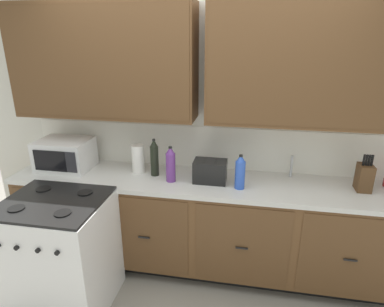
% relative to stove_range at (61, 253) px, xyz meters
% --- Properties ---
extents(ground_plane, '(8.27, 8.27, 0.00)m').
position_rel_stove_range_xyz_m(ground_plane, '(1.00, 0.33, -0.47)').
color(ground_plane, gray).
extents(wall_unit, '(4.51, 0.40, 2.45)m').
position_rel_stove_range_xyz_m(wall_unit, '(1.00, 0.83, 1.19)').
color(wall_unit, silver).
rests_on(wall_unit, ground_plane).
extents(counter_run, '(3.34, 0.64, 0.91)m').
position_rel_stove_range_xyz_m(counter_run, '(1.00, 0.63, -0.00)').
color(counter_run, black).
rests_on(counter_run, ground_plane).
extents(stove_range, '(0.76, 0.68, 0.95)m').
position_rel_stove_range_xyz_m(stove_range, '(0.00, 0.00, 0.00)').
color(stove_range, white).
rests_on(stove_range, ground_plane).
extents(microwave, '(0.48, 0.37, 0.28)m').
position_rel_stove_range_xyz_m(microwave, '(-0.27, 0.66, 0.58)').
color(microwave, white).
rests_on(microwave, counter_run).
extents(toaster, '(0.28, 0.18, 0.19)m').
position_rel_stove_range_xyz_m(toaster, '(1.11, 0.61, 0.54)').
color(toaster, black).
rests_on(toaster, counter_run).
extents(knife_block, '(0.11, 0.14, 0.31)m').
position_rel_stove_range_xyz_m(knife_block, '(2.35, 0.67, 0.56)').
color(knife_block, '#52361E').
rests_on(knife_block, counter_run).
extents(sink_faucet, '(0.02, 0.02, 0.20)m').
position_rel_stove_range_xyz_m(sink_faucet, '(1.80, 0.84, 0.54)').
color(sink_faucet, '#B2B5BA').
rests_on(sink_faucet, counter_run).
extents(paper_towel_roll, '(0.12, 0.12, 0.26)m').
position_rel_stove_range_xyz_m(paper_towel_roll, '(0.43, 0.70, 0.57)').
color(paper_towel_roll, white).
rests_on(paper_towel_roll, counter_run).
extents(bottle_violet, '(0.08, 0.08, 0.31)m').
position_rel_stove_range_xyz_m(bottle_violet, '(0.77, 0.56, 0.60)').
color(bottle_violet, '#663384').
rests_on(bottle_violet, counter_run).
extents(bottle_dark, '(0.07, 0.07, 0.34)m').
position_rel_stove_range_xyz_m(bottle_dark, '(0.60, 0.66, 0.61)').
color(bottle_dark, black).
rests_on(bottle_dark, counter_run).
extents(bottle_blue, '(0.08, 0.08, 0.29)m').
position_rel_stove_range_xyz_m(bottle_blue, '(1.36, 0.53, 0.59)').
color(bottle_blue, blue).
rests_on(bottle_blue, counter_run).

